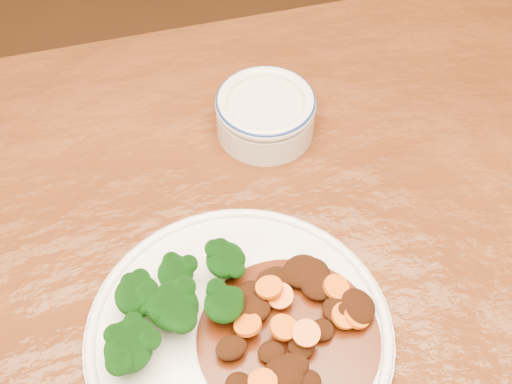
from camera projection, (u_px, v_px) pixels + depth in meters
name	position (u px, v px, depth m)	size (l,w,h in m)	color
dining_table	(243.00, 358.00, 0.75)	(1.61, 1.09, 0.75)	#59290F
dinner_plate	(239.00, 335.00, 0.67)	(0.29, 0.29, 0.02)	silver
broccoli_florets	(168.00, 307.00, 0.65)	(0.15, 0.10, 0.05)	#6DA354
mince_stew	(296.00, 318.00, 0.67)	(0.17, 0.17, 0.03)	#4A1C07
dip_bowl	(266.00, 113.00, 0.82)	(0.12, 0.12, 0.05)	beige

